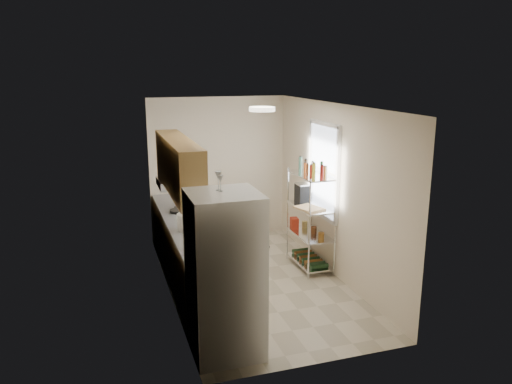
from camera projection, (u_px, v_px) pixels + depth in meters
room at (255, 198)px, 7.08m from camera, size 2.52×4.42×2.62m
counter_run at (187, 250)px, 7.41m from camera, size 0.63×3.51×0.90m
upper_cabinets at (179, 165)px, 6.73m from camera, size 0.33×2.20×0.72m
range_hood at (175, 183)px, 7.59m from camera, size 0.50×0.60×0.12m
window at (324, 170)px, 7.70m from camera, size 0.06×1.00×1.46m
bakers_rack at (311, 200)px, 7.70m from camera, size 0.45×0.90×1.73m
ceiling_dome at (262, 109)px, 6.49m from camera, size 0.34×0.34×0.05m
refrigerator at (225, 275)px, 5.40m from camera, size 0.75×0.75×1.83m
wine_glass_a at (220, 183)px, 5.23m from camera, size 0.06×0.06×0.17m
wine_glass_b at (218, 181)px, 5.26m from camera, size 0.07×0.07×0.21m
rice_cooker at (187, 222)px, 6.93m from camera, size 0.29×0.29×0.23m
frying_pan_large at (178, 211)px, 7.78m from camera, size 0.33×0.33×0.04m
frying_pan_small at (181, 208)px, 7.93m from camera, size 0.23×0.23×0.04m
cutting_board at (309, 208)px, 7.55m from camera, size 0.43×0.49×0.03m
espresso_machine at (302, 192)px, 7.99m from camera, size 0.17×0.25×0.29m
storage_bag at (294, 223)px, 8.06m from camera, size 0.13×0.17×0.18m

